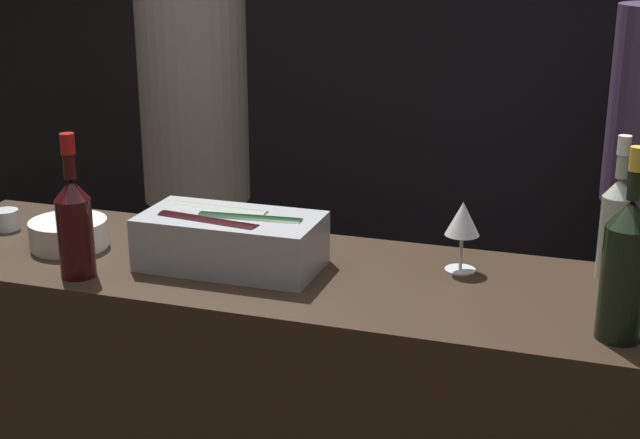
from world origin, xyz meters
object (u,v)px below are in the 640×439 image
object	(u,v)px
candle_votive	(6,220)
red_wine_bottle_tall	(74,222)
champagne_bottle	(625,266)
wine_glass	(463,221)
white_wine_bottle	(616,223)
ice_bin_with_bottles	(230,238)
bowl_white	(69,233)
person_blond_tee	(196,150)

from	to	relation	value
candle_votive	red_wine_bottle_tall	size ratio (longest dim) A/B	0.21
candle_votive	champagne_bottle	bearing A→B (deg)	-7.10
wine_glass	white_wine_bottle	world-z (taller)	white_wine_bottle
champagne_bottle	wine_glass	bearing A→B (deg)	142.95
champagne_bottle	white_wine_bottle	size ratio (longest dim) A/B	1.15
candle_votive	champagne_bottle	size ratio (longest dim) A/B	0.18
ice_bin_with_bottles	wine_glass	xyz separation A→B (m)	(0.52, 0.14, 0.05)
champagne_bottle	white_wine_bottle	xyz separation A→B (m)	(-0.02, 0.33, -0.02)
bowl_white	person_blond_tee	distance (m)	0.94
champagne_bottle	person_blond_tee	world-z (taller)	person_blond_tee
bowl_white	candle_votive	xyz separation A→B (m)	(-0.24, 0.07, -0.01)
bowl_white	person_blond_tee	size ratio (longest dim) A/B	0.10
wine_glass	candle_votive	size ratio (longest dim) A/B	2.42
bowl_white	ice_bin_with_bottles	bearing A→B (deg)	-0.05
candle_votive	red_wine_bottle_tall	xyz separation A→B (m)	(0.37, -0.23, 0.10)
wine_glass	champagne_bottle	bearing A→B (deg)	-37.05
ice_bin_with_bottles	champagne_bottle	bearing A→B (deg)	-8.14
champagne_bottle	red_wine_bottle_tall	bearing A→B (deg)	-178.09
wine_glass	bowl_white	bearing A→B (deg)	-171.66
ice_bin_with_bottles	candle_votive	distance (m)	0.68
ice_bin_with_bottles	person_blond_tee	xyz separation A→B (m)	(-0.54, 0.94, -0.04)
champagne_bottle	red_wine_bottle_tall	xyz separation A→B (m)	(-1.17, -0.04, -0.02)
ice_bin_with_bottles	person_blond_tee	world-z (taller)	person_blond_tee
champagne_bottle	red_wine_bottle_tall	distance (m)	1.17
red_wine_bottle_tall	person_blond_tee	xyz separation A→B (m)	(-0.23, 1.10, -0.10)
bowl_white	champagne_bottle	world-z (taller)	champagne_bottle
candle_votive	white_wine_bottle	bearing A→B (deg)	5.34
bowl_white	candle_votive	distance (m)	0.25
ice_bin_with_bottles	wine_glass	world-z (taller)	wine_glass
wine_glass	red_wine_bottle_tall	xyz separation A→B (m)	(-0.82, -0.30, 0.01)
wine_glass	red_wine_bottle_tall	distance (m)	0.88
white_wine_bottle	person_blond_tee	distance (m)	1.57
white_wine_bottle	person_blond_tee	xyz separation A→B (m)	(-1.39, 0.73, -0.10)
champagne_bottle	white_wine_bottle	distance (m)	0.34
champagne_bottle	person_blond_tee	size ratio (longest dim) A/B	0.20
candle_votive	white_wine_bottle	size ratio (longest dim) A/B	0.21
ice_bin_with_bottles	red_wine_bottle_tall	bearing A→B (deg)	-151.85
red_wine_bottle_tall	bowl_white	bearing A→B (deg)	128.79
bowl_white	champagne_bottle	size ratio (longest dim) A/B	0.50
wine_glass	champagne_bottle	world-z (taller)	champagne_bottle
white_wine_bottle	red_wine_bottle_tall	xyz separation A→B (m)	(-1.15, -0.37, -0.00)
ice_bin_with_bottles	red_wine_bottle_tall	size ratio (longest dim) A/B	1.26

